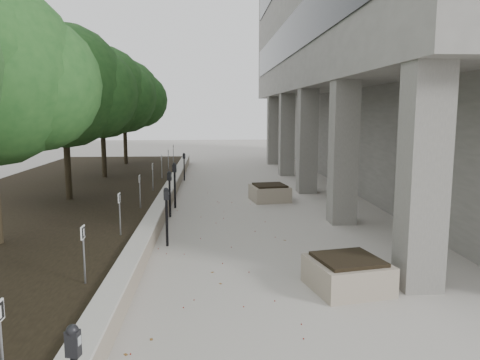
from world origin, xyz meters
name	(u,v)px	position (x,y,z in m)	size (l,w,h in m)	color
ground	(231,316)	(0.00, 0.00, 0.00)	(90.00, 90.00, 0.00)	#ACA79E
retaining_wall	(167,197)	(-1.82, 9.00, 0.25)	(0.39, 26.00, 0.50)	#A19480
planting_bed	(57,200)	(-5.50, 9.00, 0.20)	(7.00, 26.00, 0.40)	black
brutalist_building	(445,6)	(9.50, 13.00, 7.50)	(13.10, 26.00, 15.00)	gray
crabapple_tree_3	(65,112)	(-4.80, 8.00, 3.12)	(4.60, 4.00, 5.44)	#1D491C
crabapple_tree_4	(102,112)	(-4.80, 13.00, 3.12)	(4.60, 4.00, 5.44)	#1D491C
crabapple_tree_5	(124,112)	(-4.80, 18.00, 3.12)	(4.60, 4.00, 5.44)	#1D491C
parking_sign_1	(1,348)	(-2.35, -2.50, 0.88)	(0.04, 0.22, 0.96)	black
parking_sign_2	(84,255)	(-2.35, 0.50, 0.88)	(0.04, 0.22, 0.96)	black
parking_sign_3	(120,214)	(-2.35, 3.50, 0.88)	(0.04, 0.22, 0.96)	black
parking_sign_4	(140,191)	(-2.35, 6.50, 0.88)	(0.04, 0.22, 0.96)	black
parking_sign_5	(153,177)	(-2.35, 9.50, 0.88)	(0.04, 0.22, 0.96)	black
parking_sign_6	(162,167)	(-2.35, 12.50, 0.88)	(0.04, 0.22, 0.96)	black
parking_sign_7	(168,159)	(-2.35, 15.50, 0.88)	(0.04, 0.22, 0.96)	black
parking_sign_8	(173,154)	(-2.35, 18.50, 0.88)	(0.04, 0.22, 0.96)	black
parking_meter_2	(167,217)	(-1.35, 3.93, 0.70)	(0.14, 0.10, 1.40)	black
parking_meter_3	(170,194)	(-1.55, 7.02, 0.70)	(0.14, 0.10, 1.40)	black
parking_meter_4	(175,185)	(-1.50, 8.34, 0.75)	(0.15, 0.11, 1.50)	black
parking_meter_5	(184,167)	(-1.54, 14.48, 0.64)	(0.13, 0.09, 1.27)	black
planter_front	(348,273)	(2.12, 1.00, 0.29)	(1.26, 1.26, 0.59)	#A19480
planter_back	(270,192)	(1.76, 9.40, 0.30)	(1.27, 1.27, 0.59)	#A19480
berry_scatter	(219,233)	(-0.10, 5.00, 0.01)	(3.30, 14.10, 0.02)	maroon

